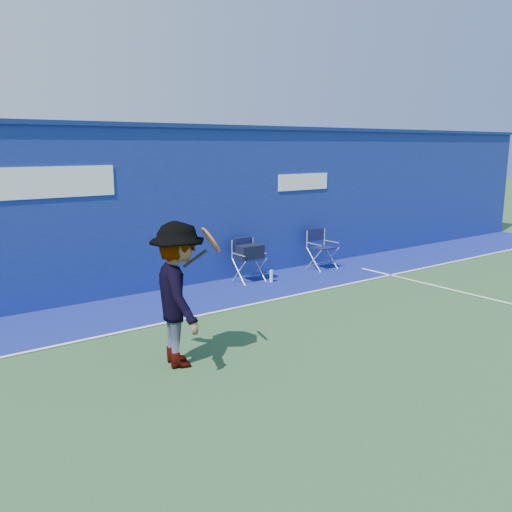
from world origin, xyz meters
TOP-DOWN VIEW (x-y plane):
  - ground at (0.00, 0.00)m, footprint 80.00×80.00m
  - stadium_wall at (-0.00, 5.20)m, footprint 24.00×0.50m
  - out_of_bounds_strip at (0.00, 4.10)m, footprint 24.00×1.80m
  - court_lines at (0.00, 0.60)m, footprint 24.00×12.00m
  - directors_chair_left at (1.81, 4.57)m, footprint 0.51×0.48m
  - directors_chair_right at (3.78, 4.54)m, footprint 0.52×0.47m
  - water_bottle at (2.13, 4.25)m, footprint 0.07×0.07m
  - tennis_player at (-1.32, 1.67)m, footprint 1.02×1.28m

SIDE VIEW (x-z plane):
  - ground at x=0.00m, z-range 0.00..0.00m
  - out_of_bounds_strip at x=0.00m, z-range 0.00..0.01m
  - court_lines at x=0.00m, z-range 0.01..0.01m
  - water_bottle at x=2.13m, z-range 0.00..0.25m
  - directors_chair_right at x=3.78m, z-range -0.16..0.71m
  - directors_chair_left at x=1.81m, z-range -0.06..0.80m
  - tennis_player at x=-1.32m, z-range 0.00..1.80m
  - stadium_wall at x=0.00m, z-range 0.01..3.09m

